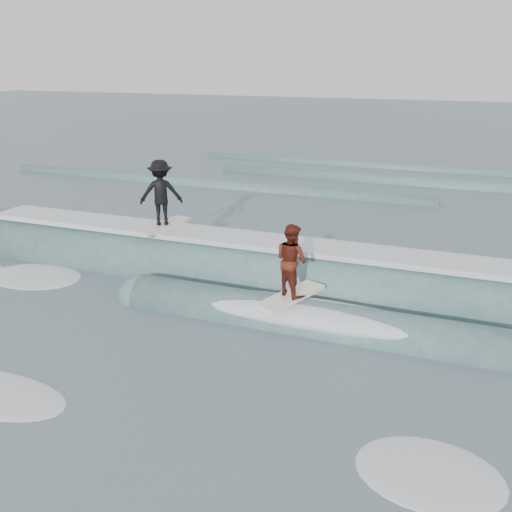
% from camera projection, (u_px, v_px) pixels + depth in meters
% --- Properties ---
extents(ground, '(160.00, 160.00, 0.00)m').
position_uv_depth(ground, '(219.00, 333.00, 12.86)').
color(ground, '#41535F').
rests_on(ground, ground).
extents(breaking_wave, '(22.98, 3.95, 2.34)m').
position_uv_depth(breaking_wave, '(275.00, 287.00, 15.35)').
color(breaking_wave, '#3C6166').
rests_on(breaking_wave, ground).
extents(surfer_black, '(1.39, 2.06, 1.96)m').
position_uv_depth(surfer_black, '(161.00, 195.00, 16.16)').
color(surfer_black, silver).
rests_on(surfer_black, ground).
extents(surfer_red, '(1.19, 2.07, 1.78)m').
position_uv_depth(surfer_red, '(291.00, 264.00, 12.90)').
color(surfer_red, white).
rests_on(surfer_red, ground).
extents(whitewater, '(19.02, 6.91, 0.10)m').
position_uv_depth(whitewater, '(158.00, 347.00, 12.24)').
color(whitewater, white).
rests_on(whitewater, ground).
extents(far_swells, '(32.41, 8.65, 0.80)m').
position_uv_depth(far_swells, '(347.00, 181.00, 28.74)').
color(far_swells, '#3C6166').
rests_on(far_swells, ground).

